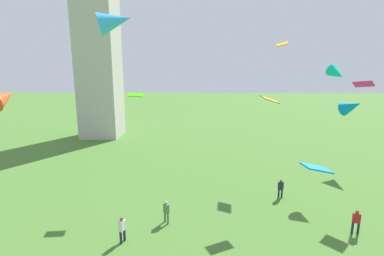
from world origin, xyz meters
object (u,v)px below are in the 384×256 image
at_px(person_2, 166,211).
at_px(kite_flying_8, 136,95).
at_px(kite_flying_3, 282,44).
at_px(kite_flying_4, 364,84).
at_px(person_3, 356,221).
at_px(kite_flying_7, 316,168).
at_px(kite_flying_0, 337,74).
at_px(kite_flying_2, 270,100).
at_px(kite_flying_5, 3,98).
at_px(kite_flying_1, 351,106).
at_px(kite_flying_6, 115,21).
at_px(person_0, 122,228).
at_px(person_4, 281,188).

distance_m(person_2, kite_flying_8, 9.49).
bearing_deg(kite_flying_3, kite_flying_4, 43.49).
height_order(person_3, kite_flying_7, kite_flying_7).
height_order(kite_flying_0, kite_flying_8, kite_flying_0).
bearing_deg(kite_flying_2, kite_flying_5, 162.46).
bearing_deg(kite_flying_7, kite_flying_1, -131.33).
relative_size(kite_flying_2, kite_flying_7, 0.88).
relative_size(person_2, person_3, 0.99).
distance_m(person_2, person_3, 12.47).
relative_size(kite_flying_2, kite_flying_5, 0.61).
xyz_separation_m(kite_flying_2, kite_flying_6, (-10.60, -3.25, 5.21)).
distance_m(person_0, person_3, 14.94).
height_order(kite_flying_2, kite_flying_8, kite_flying_8).
height_order(person_3, kite_flying_1, kite_flying_1).
xyz_separation_m(kite_flying_5, kite_flying_7, (21.54, -5.28, -3.43)).
bearing_deg(kite_flying_3, person_2, -29.21).
bearing_deg(kite_flying_1, kite_flying_6, -179.61).
bearing_deg(person_4, kite_flying_7, 59.52).
bearing_deg(kite_flying_4, kite_flying_5, 47.62).
bearing_deg(kite_flying_0, kite_flying_6, -171.26).
relative_size(kite_flying_0, kite_flying_2, 1.44).
distance_m(kite_flying_6, kite_flying_7, 14.99).
bearing_deg(kite_flying_6, kite_flying_7, -121.59).
bearing_deg(kite_flying_7, person_2, -23.51).
relative_size(person_3, person_4, 1.02).
bearing_deg(kite_flying_1, person_0, -173.32).
distance_m(person_3, kite_flying_4, 10.77).
relative_size(person_0, kite_flying_6, 0.63).
height_order(person_3, kite_flying_6, kite_flying_6).
bearing_deg(person_3, person_2, -179.52).
bearing_deg(kite_flying_4, kite_flying_8, 43.70).
relative_size(person_3, kite_flying_1, 0.57).
distance_m(person_0, kite_flying_3, 23.10).
bearing_deg(person_0, kite_flying_0, -36.75).
bearing_deg(kite_flying_3, kite_flying_0, 57.13).
bearing_deg(person_2, kite_flying_3, 98.65).
relative_size(person_3, kite_flying_0, 0.76).
distance_m(person_2, kite_flying_7, 10.14).
distance_m(kite_flying_3, kite_flying_8, 16.11).
xyz_separation_m(kite_flying_1, kite_flying_8, (-20.96, -7.07, 1.80)).
height_order(kite_flying_1, kite_flying_6, kite_flying_6).
xyz_separation_m(person_4, kite_flying_2, (-1.37, -0.45, 7.31)).
xyz_separation_m(person_3, person_4, (-3.48, 5.11, -0.02)).
relative_size(person_2, kite_flying_1, 0.57).
height_order(person_3, kite_flying_4, kite_flying_4).
xyz_separation_m(person_4, kite_flying_0, (5.66, 4.45, 9.15)).
bearing_deg(kite_flying_8, kite_flying_0, -173.19).
bearing_deg(kite_flying_4, kite_flying_6, 57.59).
height_order(person_3, kite_flying_2, kite_flying_2).
height_order(kite_flying_5, kite_flying_7, kite_flying_5).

